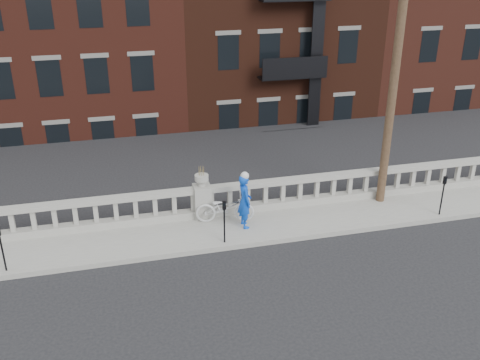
# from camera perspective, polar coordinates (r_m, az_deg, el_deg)

# --- Properties ---
(ground) EXTENTS (120.00, 120.00, 0.00)m
(ground) POSITION_cam_1_polar(r_m,az_deg,el_deg) (14.36, -1.00, -11.55)
(ground) COLOR black
(ground) RESTS_ON ground
(sidewalk) EXTENTS (32.00, 2.20, 0.15)m
(sidewalk) POSITION_cam_1_polar(r_m,az_deg,el_deg) (16.80, -3.38, -5.56)
(sidewalk) COLOR gray
(sidewalk) RESTS_ON ground
(balustrade) EXTENTS (28.00, 0.34, 1.03)m
(balustrade) POSITION_cam_1_polar(r_m,az_deg,el_deg) (17.36, -4.04, -2.43)
(balustrade) COLOR gray
(balustrade) RESTS_ON sidewalk
(planter_pedestal) EXTENTS (0.55, 0.55, 1.76)m
(planter_pedestal) POSITION_cam_1_polar(r_m,az_deg,el_deg) (17.28, -4.05, -1.87)
(planter_pedestal) COLOR gray
(planter_pedestal) RESTS_ON sidewalk
(lower_level) EXTENTS (80.00, 44.00, 20.80)m
(lower_level) POSITION_cam_1_polar(r_m,az_deg,el_deg) (35.05, -9.13, 14.29)
(lower_level) COLOR #605E59
(lower_level) RESTS_ON ground
(utility_pole) EXTENTS (1.60, 0.28, 10.00)m
(utility_pole) POSITION_cam_1_polar(r_m,az_deg,el_deg) (17.68, 16.43, 12.91)
(utility_pole) COLOR #422D1E
(utility_pole) RESTS_ON sidewalk
(parking_meter_b) EXTENTS (0.10, 0.09, 1.36)m
(parking_meter_b) POSITION_cam_1_polar(r_m,az_deg,el_deg) (15.71, -24.14, -6.21)
(parking_meter_b) COLOR black
(parking_meter_b) RESTS_ON sidewalk
(parking_meter_c) EXTENTS (0.10, 0.09, 1.36)m
(parking_meter_c) POSITION_cam_1_polar(r_m,az_deg,el_deg) (15.68, -1.69, -3.97)
(parking_meter_c) COLOR black
(parking_meter_c) RESTS_ON sidewalk
(parking_meter_d) EXTENTS (0.10, 0.09, 1.36)m
(parking_meter_d) POSITION_cam_1_polar(r_m,az_deg,el_deg) (18.49, 20.85, -1.11)
(parking_meter_d) COLOR black
(parking_meter_d) RESTS_ON sidewalk
(bicycle) EXTENTS (1.95, 0.99, 0.98)m
(bicycle) POSITION_cam_1_polar(r_m,az_deg,el_deg) (17.01, -1.62, -2.97)
(bicycle) COLOR silver
(bicycle) RESTS_ON sidewalk
(cyclist) EXTENTS (0.46, 0.66, 1.75)m
(cyclist) POSITION_cam_1_polar(r_m,az_deg,el_deg) (16.55, 0.49, -2.27)
(cyclist) COLOR blue
(cyclist) RESTS_ON sidewalk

